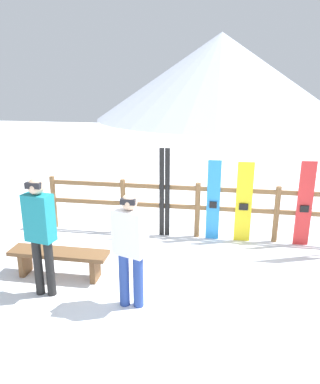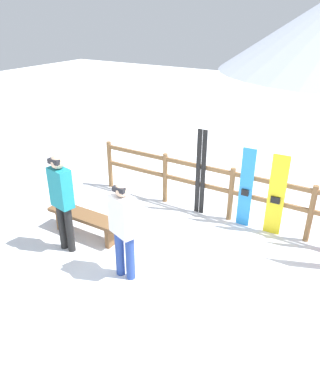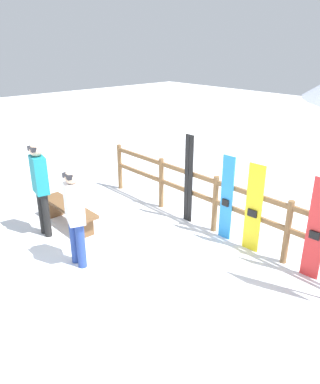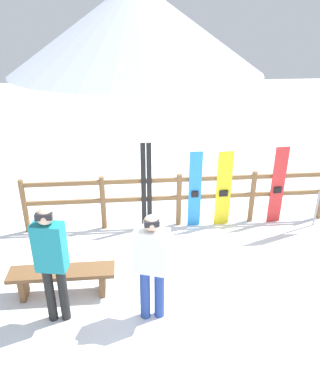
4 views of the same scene
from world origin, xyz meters
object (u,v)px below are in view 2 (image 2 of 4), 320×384
at_px(person_teal, 62,196).
at_px(person_white, 123,225).
at_px(ski_pair_black, 201,173).
at_px(snowboard_yellow, 276,196).
at_px(snowboard_blue, 246,188).
at_px(bench, 86,220).

relative_size(person_teal, person_white, 1.09).
distance_m(ski_pair_black, snowboard_yellow, 1.46).
xyz_separation_m(person_teal, snowboard_blue, (2.23, 2.30, -0.25)).
distance_m(person_teal, person_white, 1.26).
xyz_separation_m(ski_pair_black, snowboard_yellow, (1.46, -0.00, -0.11)).
distance_m(person_white, ski_pair_black, 2.37).
height_order(bench, person_white, person_white).
bearing_deg(snowboard_yellow, bench, -146.98).
bearing_deg(snowboard_yellow, snowboard_blue, 180.00).
bearing_deg(person_white, snowboard_blue, 67.51).
distance_m(bench, snowboard_yellow, 3.35).
bearing_deg(person_white, person_teal, 177.09).
xyz_separation_m(person_white, snowboard_yellow, (1.53, 2.37, -0.15)).
height_order(person_teal, snowboard_yellow, person_teal).
height_order(ski_pair_black, snowboard_yellow, ski_pair_black).
relative_size(bench, snowboard_blue, 0.99).
relative_size(ski_pair_black, snowboard_blue, 1.13).
height_order(ski_pair_black, snowboard_blue, ski_pair_black).
bearing_deg(snowboard_blue, person_white, -112.49).
bearing_deg(snowboard_blue, bench, -141.01).
xyz_separation_m(person_teal, snowboard_yellow, (2.78, 2.30, -0.26)).
height_order(person_teal, person_white, person_teal).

